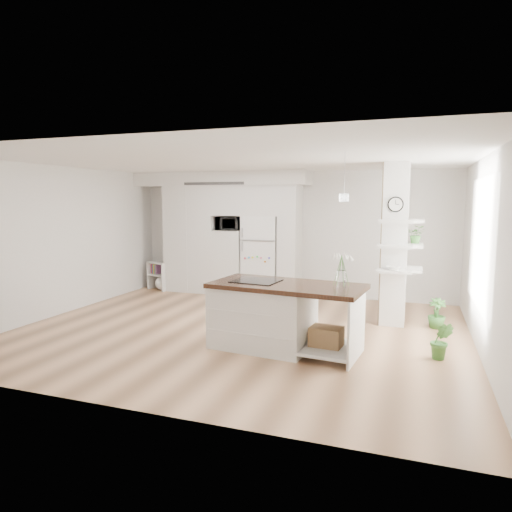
{
  "coord_description": "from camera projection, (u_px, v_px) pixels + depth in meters",
  "views": [
    {
      "loc": [
        2.63,
        -6.68,
        2.09
      ],
      "look_at": [
        -0.04,
        0.9,
        1.1
      ],
      "focal_mm": 32.0,
      "sensor_mm": 36.0,
      "label": 1
    }
  ],
  "objects": [
    {
      "name": "floor_plant_a",
      "position": [
        441.0,
        341.0,
        5.98
      ],
      "size": [
        0.31,
        0.26,
        0.51
      ],
      "primitive_type": "imported",
      "rotation": [
        0.0,
        0.0,
        -0.13
      ],
      "color": "#3A762F",
      "rests_on": "floor"
    },
    {
      "name": "column",
      "position": [
        399.0,
        245.0,
        7.48
      ],
      "size": [
        0.69,
        0.9,
        2.7
      ],
      "color": "silver",
      "rests_on": "floor"
    },
    {
      "name": "kitchen_island",
      "position": [
        271.0,
        314.0,
        6.45
      ],
      "size": [
        2.18,
        1.2,
        1.51
      ],
      "rotation": [
        0.0,
        0.0,
        -0.1
      ],
      "color": "silver",
      "rests_on": "floor"
    },
    {
      "name": "window",
      "position": [
        481.0,
        243.0,
        6.32
      ],
      "size": [
        0.0,
        2.4,
        2.4
      ],
      "primitive_type": "plane",
      "rotation": [
        1.57,
        0.0,
        -1.57
      ],
      "color": "white",
      "rests_on": "room"
    },
    {
      "name": "floor",
      "position": [
        240.0,
        330.0,
        7.38
      ],
      "size": [
        7.0,
        6.0,
        0.01
      ],
      "primitive_type": "cube",
      "color": "tan",
      "rests_on": "ground"
    },
    {
      "name": "cabinet_wall",
      "position": [
        223.0,
        226.0,
        10.17
      ],
      "size": [
        4.0,
        0.71,
        2.7
      ],
      "color": "silver",
      "rests_on": "floor"
    },
    {
      "name": "bookshelf",
      "position": [
        160.0,
        277.0,
        10.66
      ],
      "size": [
        0.62,
        0.48,
        0.65
      ],
      "rotation": [
        0.0,
        0.0,
        -0.33
      ],
      "color": "silver",
      "rests_on": "floor"
    },
    {
      "name": "room",
      "position": [
        239.0,
        215.0,
        7.15
      ],
      "size": [
        7.04,
        6.04,
        2.72
      ],
      "color": "white",
      "rests_on": "ground"
    },
    {
      "name": "decor_bowl",
      "position": [
        393.0,
        268.0,
        7.34
      ],
      "size": [
        0.22,
        0.22,
        0.05
      ],
      "primitive_type": "imported",
      "color": "white",
      "rests_on": "column"
    },
    {
      "name": "microwave",
      "position": [
        229.0,
        224.0,
        10.06
      ],
      "size": [
        0.54,
        0.37,
        0.3
      ],
      "primitive_type": "imported",
      "color": "#2D2D2D",
      "rests_on": "cabinet_wall"
    },
    {
      "name": "refrigerator",
      "position": [
        262.0,
        256.0,
        9.95
      ],
      "size": [
        0.78,
        0.69,
        1.75
      ],
      "color": "white",
      "rests_on": "floor"
    },
    {
      "name": "shelf_plant",
      "position": [
        416.0,
        234.0,
        7.54
      ],
      "size": [
        0.27,
        0.23,
        0.3
      ],
      "primitive_type": "imported",
      "color": "#3A762F",
      "rests_on": "column"
    },
    {
      "name": "floor_plant_b",
      "position": [
        437.0,
        313.0,
        7.46
      ],
      "size": [
        0.31,
        0.31,
        0.49
      ],
      "primitive_type": "imported",
      "rotation": [
        0.0,
        0.0,
        0.13
      ],
      "color": "#3A762F",
      "rests_on": "floor"
    },
    {
      "name": "pendant_light",
      "position": [
        351.0,
        198.0,
        6.7
      ],
      "size": [
        0.12,
        0.12,
        0.1
      ],
      "primitive_type": "cylinder",
      "color": "white",
      "rests_on": "room"
    }
  ]
}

